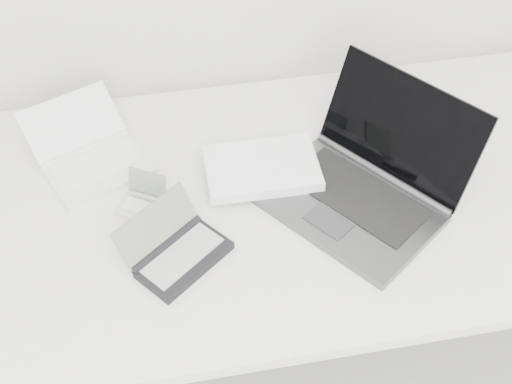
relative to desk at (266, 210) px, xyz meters
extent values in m
cube|color=white|center=(0.00, 0.00, 0.03)|extent=(1.60, 0.80, 0.03)
cylinder|color=silver|center=(0.75, 0.35, -0.33)|extent=(0.04, 0.04, 0.70)
cube|color=#535658|center=(0.16, -0.07, 0.06)|extent=(0.41, 0.44, 0.02)
cube|color=black|center=(0.19, -0.05, 0.07)|extent=(0.29, 0.32, 0.00)
cube|color=black|center=(0.30, 0.03, 0.17)|extent=(0.29, 0.34, 0.22)
cylinder|color=#535658|center=(0.26, 0.00, 0.07)|extent=(0.23, 0.30, 0.02)
cube|color=#37393C|center=(0.11, -0.11, 0.07)|extent=(0.11, 0.11, 0.00)
cube|color=white|center=(0.00, 0.06, 0.08)|extent=(0.25, 0.17, 0.03)
cube|color=white|center=(0.00, 0.06, 0.09)|extent=(0.25, 0.16, 0.00)
cube|color=white|center=(-0.36, 0.14, 0.05)|extent=(0.26, 0.22, 0.02)
cube|color=white|center=(-0.36, 0.15, 0.06)|extent=(0.21, 0.16, 0.00)
cube|color=white|center=(-0.41, 0.26, 0.10)|extent=(0.24, 0.19, 0.08)
cylinder|color=white|center=(-0.38, 0.21, 0.06)|extent=(0.20, 0.10, 0.02)
cube|color=silver|center=(-0.27, 0.01, 0.05)|extent=(0.11, 0.10, 0.01)
cube|color=silver|center=(-0.27, 0.01, 0.06)|extent=(0.08, 0.07, 0.00)
cube|color=gray|center=(-0.25, 0.04, 0.09)|extent=(0.08, 0.06, 0.06)
cylinder|color=silver|center=(-0.26, 0.03, 0.06)|extent=(0.08, 0.06, 0.01)
cube|color=black|center=(-0.20, -0.15, 0.06)|extent=(0.21, 0.19, 0.02)
cube|color=gray|center=(-0.20, -0.15, 0.07)|extent=(0.18, 0.16, 0.00)
cube|color=slate|center=(-0.24, -0.09, 0.10)|extent=(0.18, 0.16, 0.08)
cylinder|color=black|center=(-0.23, -0.11, 0.06)|extent=(0.16, 0.13, 0.02)
camera|label=1|loc=(-0.22, -1.04, 1.19)|focal=50.00mm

